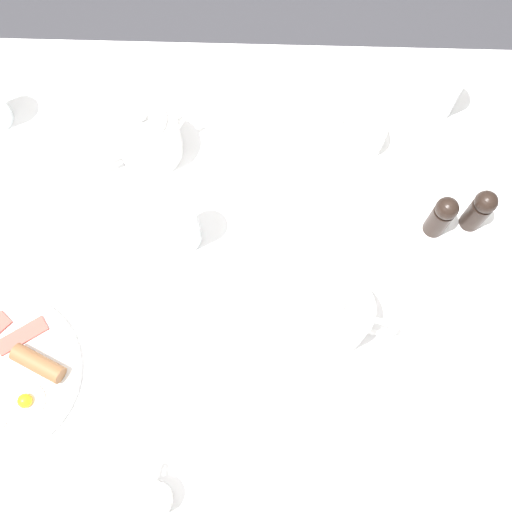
{
  "coord_description": "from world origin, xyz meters",
  "views": [
    {
      "loc": [
        -0.38,
        -0.01,
        1.8
      ],
      "look_at": [
        0.0,
        0.0,
        0.76
      ],
      "focal_mm": 42.0,
      "sensor_mm": 36.0,
      "label": 1
    }
  ],
  "objects_px": {
    "knife_by_plate": "(69,239)",
    "breakfast_plate": "(0,375)",
    "teacup_with_saucer_right": "(363,137)",
    "creamer_jug": "(153,499)",
    "pepper_grinder": "(442,216)",
    "teacup_with_saucer_left": "(501,358)",
    "salt_grinder": "(480,210)",
    "water_glass_short": "(444,87)",
    "fork_by_plate": "(236,412)",
    "spoon_for_tea": "(172,313)",
    "teapot_far": "(147,137)",
    "wine_glass_spare": "(180,222)",
    "teapot_near": "(335,316)"
  },
  "relations": [
    {
      "from": "teacup_with_saucer_left",
      "to": "wine_glass_spare",
      "type": "height_order",
      "value": "wine_glass_spare"
    },
    {
      "from": "salt_grinder",
      "to": "fork_by_plate",
      "type": "xyz_separation_m",
      "value": [
        -0.37,
        0.43,
        -0.06
      ]
    },
    {
      "from": "pepper_grinder",
      "to": "teapot_near",
      "type": "bearing_deg",
      "value": 134.45
    },
    {
      "from": "breakfast_plate",
      "to": "water_glass_short",
      "type": "relative_size",
      "value": 2.08
    },
    {
      "from": "breakfast_plate",
      "to": "creamer_jug",
      "type": "bearing_deg",
      "value": -123.66
    },
    {
      "from": "teapot_near",
      "to": "teacup_with_saucer_left",
      "type": "distance_m",
      "value": 0.29
    },
    {
      "from": "breakfast_plate",
      "to": "pepper_grinder",
      "type": "bearing_deg",
      "value": -68.66
    },
    {
      "from": "water_glass_short",
      "to": "salt_grinder",
      "type": "height_order",
      "value": "water_glass_short"
    },
    {
      "from": "teacup_with_saucer_right",
      "to": "creamer_jug",
      "type": "height_order",
      "value": "teacup_with_saucer_right"
    },
    {
      "from": "teacup_with_saucer_right",
      "to": "knife_by_plate",
      "type": "height_order",
      "value": "teacup_with_saucer_right"
    },
    {
      "from": "teapot_far",
      "to": "teacup_with_saucer_right",
      "type": "relative_size",
      "value": 1.43
    },
    {
      "from": "teacup_with_saucer_left",
      "to": "wine_glass_spare",
      "type": "distance_m",
      "value": 0.61
    },
    {
      "from": "knife_by_plate",
      "to": "fork_by_plate",
      "type": "bearing_deg",
      "value": -133.15
    },
    {
      "from": "teapot_far",
      "to": "water_glass_short",
      "type": "xyz_separation_m",
      "value": [
        0.12,
        -0.58,
        0.01
      ]
    },
    {
      "from": "wine_glass_spare",
      "to": "salt_grinder",
      "type": "bearing_deg",
      "value": -85.01
    },
    {
      "from": "teacup_with_saucer_left",
      "to": "creamer_jug",
      "type": "xyz_separation_m",
      "value": [
        -0.24,
        0.58,
        0.0
      ]
    },
    {
      "from": "breakfast_plate",
      "to": "salt_grinder",
      "type": "height_order",
      "value": "salt_grinder"
    },
    {
      "from": "pepper_grinder",
      "to": "fork_by_plate",
      "type": "relative_size",
      "value": 0.66
    },
    {
      "from": "fork_by_plate",
      "to": "spoon_for_tea",
      "type": "distance_m",
      "value": 0.21
    },
    {
      "from": "knife_by_plate",
      "to": "teapot_far",
      "type": "bearing_deg",
      "value": -36.05
    },
    {
      "from": "creamer_jug",
      "to": "fork_by_plate",
      "type": "bearing_deg",
      "value": -41.75
    },
    {
      "from": "teacup_with_saucer_left",
      "to": "spoon_for_tea",
      "type": "bearing_deg",
      "value": 83.06
    },
    {
      "from": "pepper_grinder",
      "to": "fork_by_plate",
      "type": "distance_m",
      "value": 0.51
    },
    {
      "from": "teapot_far",
      "to": "teacup_with_saucer_right",
      "type": "height_order",
      "value": "teapot_far"
    },
    {
      "from": "teacup_with_saucer_right",
      "to": "teapot_far",
      "type": "bearing_deg",
      "value": 94.09
    },
    {
      "from": "breakfast_plate",
      "to": "creamer_jug",
      "type": "xyz_separation_m",
      "value": [
        -0.19,
        -0.29,
        0.02
      ]
    },
    {
      "from": "knife_by_plate",
      "to": "breakfast_plate",
      "type": "bearing_deg",
      "value": 162.7
    },
    {
      "from": "teapot_near",
      "to": "pepper_grinder",
      "type": "relative_size",
      "value": 1.91
    },
    {
      "from": "teacup_with_saucer_left",
      "to": "pepper_grinder",
      "type": "height_order",
      "value": "pepper_grinder"
    },
    {
      "from": "teacup_with_saucer_right",
      "to": "creamer_jug",
      "type": "relative_size",
      "value": 1.68
    },
    {
      "from": "salt_grinder",
      "to": "spoon_for_tea",
      "type": "relative_size",
      "value": 0.76
    },
    {
      "from": "creamer_jug",
      "to": "knife_by_plate",
      "type": "distance_m",
      "value": 0.5
    },
    {
      "from": "breakfast_plate",
      "to": "knife_by_plate",
      "type": "distance_m",
      "value": 0.27
    },
    {
      "from": "teapot_far",
      "to": "spoon_for_tea",
      "type": "xyz_separation_m",
      "value": [
        -0.33,
        -0.07,
        -0.05
      ]
    },
    {
      "from": "teacup_with_saucer_right",
      "to": "fork_by_plate",
      "type": "distance_m",
      "value": 0.58
    },
    {
      "from": "teapot_far",
      "to": "fork_by_plate",
      "type": "height_order",
      "value": "teapot_far"
    },
    {
      "from": "fork_by_plate",
      "to": "spoon_for_tea",
      "type": "bearing_deg",
      "value": 36.11
    },
    {
      "from": "creamer_jug",
      "to": "knife_by_plate",
      "type": "xyz_separation_m",
      "value": [
        0.45,
        0.21,
        -0.03
      ]
    },
    {
      "from": "teapot_near",
      "to": "water_glass_short",
      "type": "bearing_deg",
      "value": -102.54
    },
    {
      "from": "water_glass_short",
      "to": "knife_by_plate",
      "type": "bearing_deg",
      "value": 113.67
    },
    {
      "from": "pepper_grinder",
      "to": "wine_glass_spare",
      "type": "bearing_deg",
      "value": 93.98
    },
    {
      "from": "wine_glass_spare",
      "to": "spoon_for_tea",
      "type": "relative_size",
      "value": 1.0
    },
    {
      "from": "water_glass_short",
      "to": "fork_by_plate",
      "type": "xyz_separation_m",
      "value": [
        -0.63,
        0.39,
        -0.07
      ]
    },
    {
      "from": "creamer_jug",
      "to": "pepper_grinder",
      "type": "xyz_separation_m",
      "value": [
        0.49,
        -0.49,
        0.03
      ]
    },
    {
      "from": "wine_glass_spare",
      "to": "salt_grinder",
      "type": "relative_size",
      "value": 1.32
    },
    {
      "from": "breakfast_plate",
      "to": "teacup_with_saucer_right",
      "type": "height_order",
      "value": "teacup_with_saucer_right"
    },
    {
      "from": "teacup_with_saucer_left",
      "to": "salt_grinder",
      "type": "relative_size",
      "value": 1.21
    },
    {
      "from": "teapot_near",
      "to": "knife_by_plate",
      "type": "height_order",
      "value": "teapot_near"
    },
    {
      "from": "knife_by_plate",
      "to": "water_glass_short",
      "type": "bearing_deg",
      "value": -66.33
    },
    {
      "from": "teapot_near",
      "to": "water_glass_short",
      "type": "height_order",
      "value": "water_glass_short"
    }
  ]
}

